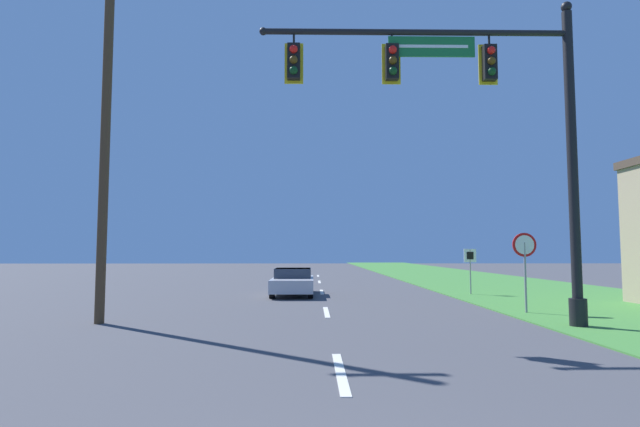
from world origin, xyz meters
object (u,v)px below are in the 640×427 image
(route_sign_post, at_px, (470,261))
(utility_pole_near, at_px, (106,120))
(signal_mast, at_px, (490,121))
(car_ahead, at_px, (293,281))
(stop_sign, at_px, (525,254))

(route_sign_post, xyz_separation_m, utility_pole_near, (-12.92, -8.72, 4.09))
(signal_mast, relative_size, car_ahead, 1.84)
(car_ahead, bearing_deg, stop_sign, -42.13)
(signal_mast, distance_m, utility_pole_near, 10.52)
(signal_mast, relative_size, route_sign_post, 4.26)
(stop_sign, bearing_deg, utility_pole_near, -171.12)
(utility_pole_near, bearing_deg, route_sign_post, 34.03)
(stop_sign, xyz_separation_m, utility_pole_near, (-12.52, -1.96, 3.75))
(car_ahead, height_order, stop_sign, stop_sign)
(stop_sign, height_order, utility_pole_near, utility_pole_near)
(signal_mast, xyz_separation_m, route_sign_post, (2.44, 9.63, -3.88))
(signal_mast, xyz_separation_m, car_ahead, (-5.57, 9.74, -4.80))
(car_ahead, relative_size, utility_pole_near, 0.43)
(car_ahead, height_order, utility_pole_near, utility_pole_near)
(signal_mast, height_order, car_ahead, signal_mast)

